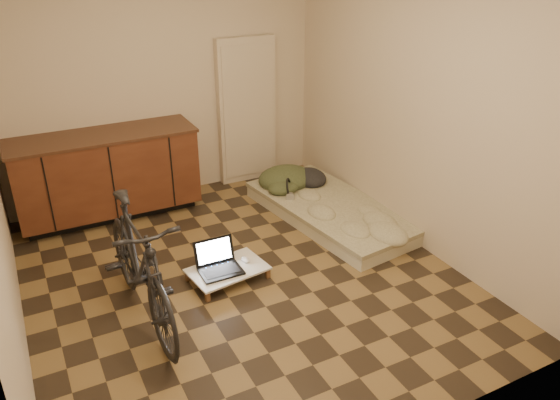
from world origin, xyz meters
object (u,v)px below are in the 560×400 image
laptop (219,264)px  futon (332,210)px  lap_desk (228,270)px  bicycle (139,259)px

laptop → futon: bearing=20.7°
futon → lap_desk: 1.53m
bicycle → laptop: size_ratio=4.64×
bicycle → laptop: 0.83m
bicycle → futon: size_ratio=0.80×
bicycle → laptop: bicycle is taller
bicycle → lap_desk: (0.77, 0.20, -0.44)m
lap_desk → laptop: 0.10m
lap_desk → laptop: laptop is taller
bicycle → futon: bearing=17.2°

